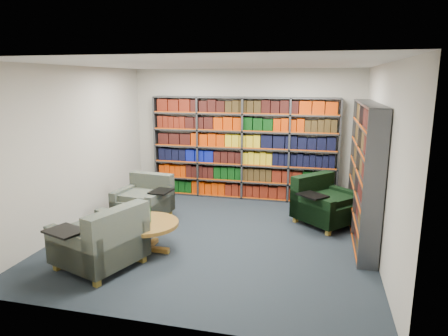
% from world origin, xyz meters
% --- Properties ---
extents(room_shell, '(5.02, 5.02, 2.82)m').
position_xyz_m(room_shell, '(0.00, 0.00, 1.40)').
color(room_shell, black).
rests_on(room_shell, ground).
extents(bookshelf_back, '(4.00, 0.28, 2.20)m').
position_xyz_m(bookshelf_back, '(0.00, 2.34, 1.10)').
color(bookshelf_back, '#47494F').
rests_on(bookshelf_back, ground).
extents(bookshelf_right, '(0.28, 2.50, 2.20)m').
position_xyz_m(bookshelf_right, '(2.34, 0.60, 1.10)').
color(bookshelf_right, '#47494F').
rests_on(bookshelf_right, ground).
extents(chair_teal_left, '(1.09, 0.98, 0.80)m').
position_xyz_m(chair_teal_left, '(-1.54, 0.64, 0.32)').
color(chair_teal_left, '#0E243B').
rests_on(chair_teal_left, ground).
extents(chair_green_right, '(1.33, 1.33, 0.86)m').
position_xyz_m(chair_green_right, '(1.73, 1.12, 0.35)').
color(chair_green_right, black).
rests_on(chair_green_right, ground).
extents(chair_teal_front, '(1.27, 1.33, 0.91)m').
position_xyz_m(chair_teal_front, '(-1.21, -1.44, 0.37)').
color(chair_teal_front, '#0E243B').
rests_on(chair_teal_front, ground).
extents(coffee_table, '(1.00, 1.00, 0.70)m').
position_xyz_m(coffee_table, '(-0.88, -0.80, 0.37)').
color(coffee_table, '#846019').
rests_on(coffee_table, ground).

